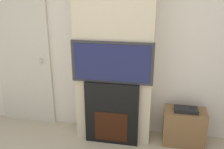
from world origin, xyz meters
The scene contains 6 objects.
wall_back centered at (0.00, 2.03, 1.35)m, with size 6.00×0.06×2.70m.
chimney_breast centered at (0.00, 1.82, 1.35)m, with size 0.99×0.36×2.70m.
fireplace centered at (0.00, 1.64, 0.43)m, with size 0.70×0.15×0.86m.
television centered at (0.00, 1.64, 1.12)m, with size 1.02×0.07×0.52m.
media_stand centered at (0.94, 1.78, 0.25)m, with size 0.54×0.31×0.53m.
entry_door centered at (-1.39, 1.97, 1.04)m, with size 0.85×0.09×2.07m.
Camera 1 is at (0.56, -1.24, 1.98)m, focal length 40.00 mm.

